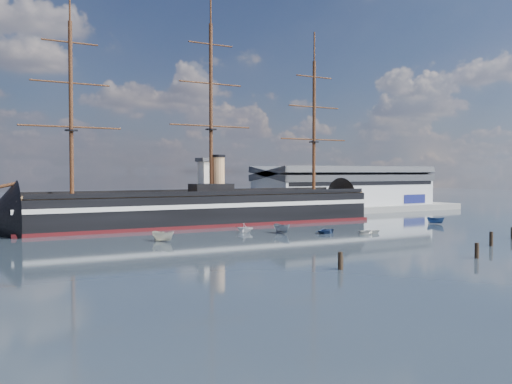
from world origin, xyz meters
TOP-DOWN VIEW (x-y plane):
  - ground at (0.00, 40.00)m, footprint 600.00×600.00m
  - quay at (10.00, 76.00)m, footprint 180.00×18.00m
  - warehouse at (58.00, 80.00)m, footprint 63.00×21.00m
  - quay_tower at (3.00, 73.00)m, footprint 5.00×5.00m
  - warship at (-6.15, 60.00)m, footprint 113.23×20.32m
  - motorboat_a at (-25.64, 34.47)m, footprint 6.54×4.58m
  - motorboat_b at (10.22, 29.63)m, footprint 2.57×3.64m
  - motorboat_c at (1.63, 34.42)m, footprint 6.42×2.54m
  - motorboat_d at (-4.20, 40.35)m, footprint 6.50×5.61m
  - motorboat_e at (17.27, 23.82)m, footprint 1.57×3.27m
  - motorboat_f at (47.13, 32.20)m, footprint 5.86×3.20m
  - piling_near_left at (-17.04, -7.32)m, footprint 0.64×0.64m
  - piling_near_mid at (7.28, -10.47)m, footprint 0.64×0.64m
  - piling_near_right at (21.68, -2.49)m, footprint 0.64×0.64m
  - piling_far_right at (34.88, 2.34)m, footprint 0.64×0.64m

SIDE VIEW (x-z plane):
  - ground at x=0.00m, z-range 0.00..0.00m
  - quay at x=10.00m, z-range -1.00..1.00m
  - motorboat_a at x=-25.64m, z-range -1.23..1.23m
  - motorboat_b at x=10.22m, z-range -0.79..0.79m
  - motorboat_c at x=1.63m, z-range -1.27..1.27m
  - motorboat_d at x=-4.20m, z-range -1.11..1.11m
  - motorboat_e at x=17.27m, z-range -0.74..0.74m
  - motorboat_f at x=47.13m, z-range -1.11..1.11m
  - piling_near_left at x=-17.04m, z-range -1.54..1.54m
  - piling_near_mid at x=7.28m, z-range -1.54..1.54m
  - piling_near_right at x=21.68m, z-range -1.64..1.64m
  - piling_far_right at x=34.88m, z-range -1.49..1.49m
  - warship at x=-6.15m, z-range -22.93..31.01m
  - warehouse at x=58.00m, z-range 2.18..13.78m
  - quay_tower at x=3.00m, z-range 2.25..17.25m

